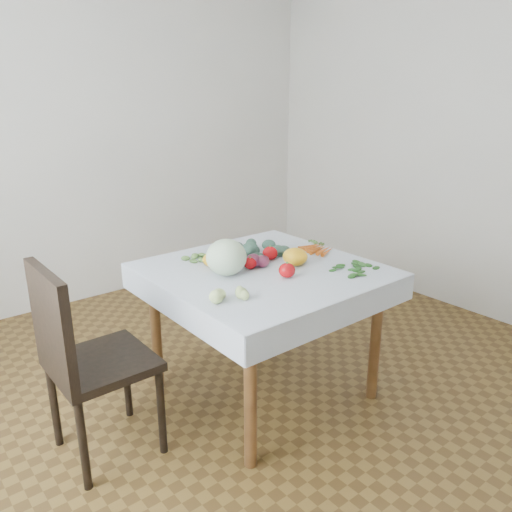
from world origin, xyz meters
The scene contains 19 objects.
ground centered at (0.00, 0.00, 0.00)m, with size 4.00×4.00×0.00m, color brown.
back_wall centered at (0.00, 2.00, 1.35)m, with size 4.00×0.04×2.70m, color silver.
table centered at (0.00, 0.00, 0.65)m, with size 1.00×1.00×0.75m.
tablecloth centered at (0.00, 0.00, 0.75)m, with size 1.12×1.12×0.01m, color silver.
chair centered at (-0.99, 0.08, 0.56)m, with size 0.44×0.44×0.97m.
cabbage centered at (-0.21, 0.05, 0.85)m, with size 0.21×0.21×0.19m, color beige.
tomato_a centered at (-0.06, 0.04, 0.79)m, with size 0.07×0.07×0.06m, color red.
tomato_b centered at (0.12, 0.09, 0.79)m, with size 0.09×0.09×0.08m, color red.
tomato_c centered at (0.01, -0.18, 0.79)m, with size 0.09×0.09×0.08m, color red.
tomato_d centered at (0.19, -0.03, 0.79)m, with size 0.08×0.08×0.07m, color red.
heirloom_back centered at (-0.20, 0.20, 0.79)m, with size 0.11×0.11×0.07m, color yellow.
heirloom_front centered at (0.17, -0.07, 0.80)m, with size 0.14×0.14×0.10m, color yellow.
onion_a centered at (-0.02, 0.06, 0.79)m, with size 0.08×0.08×0.07m, color #59193A.
onion_b centered at (0.01, 0.02, 0.79)m, with size 0.08×0.08×0.06m, color #59193A.
tomatillo_cluster centered at (-0.40, -0.23, 0.78)m, with size 0.17×0.11×0.05m.
carrot_bunch centered at (0.45, 0.03, 0.77)m, with size 0.17×0.20×0.03m.
kale_bunch centered at (0.09, 0.21, 0.78)m, with size 0.39×0.31×0.05m.
basil_bunch centered at (0.37, -0.31, 0.76)m, with size 0.25×0.21×0.01m.
dill_bunch centered at (-0.16, 0.31, 0.77)m, with size 0.22×0.17×0.02m.
Camera 1 is at (-1.62, -1.94, 1.66)m, focal length 35.00 mm.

